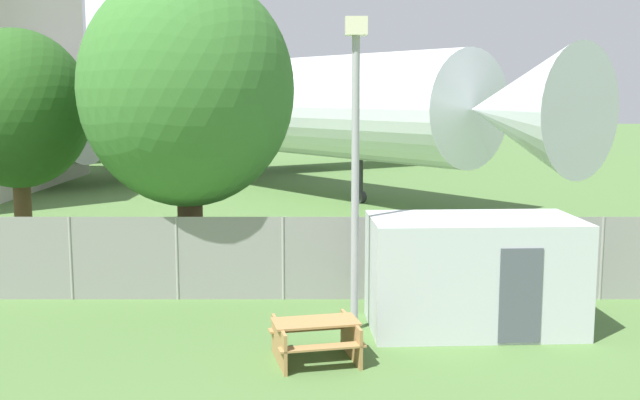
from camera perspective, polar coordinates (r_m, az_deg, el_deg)
perimeter_fence at (r=17.98m, az=-2.68°, el=-4.46°), size 56.07×0.07×2.02m
airplane at (r=43.50m, az=-7.61°, el=7.15°), size 32.87×38.86×13.79m
portable_cabin at (r=16.09m, az=11.73°, el=-5.50°), size 4.42×2.51×2.36m
picnic_bench_open_grass at (r=14.07m, az=-0.20°, el=-10.32°), size 1.84×1.71×0.76m
tree_near_hangar at (r=19.18m, az=-9.94°, el=8.24°), size 5.36×5.36×7.98m
tree_left_of_cabin at (r=22.62m, az=-21.91°, el=6.40°), size 4.03×4.03×6.73m
light_mast at (r=15.26m, az=2.86°, el=4.76°), size 0.44×0.44×6.43m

